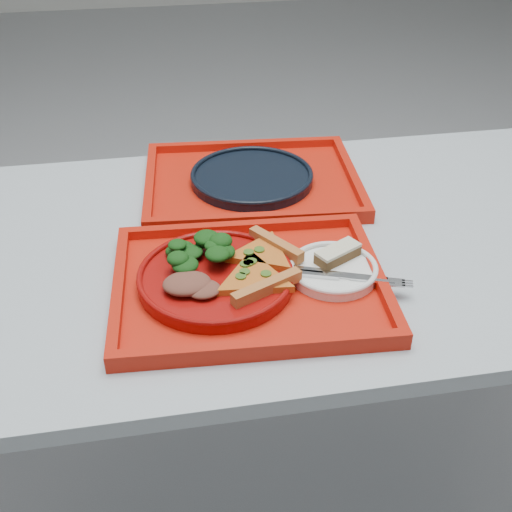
% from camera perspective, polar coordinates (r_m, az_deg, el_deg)
% --- Properties ---
extents(ground, '(10.00, 10.00, 0.00)m').
position_cam_1_polar(ground, '(1.74, 1.43, -19.58)').
color(ground, gray).
rests_on(ground, ground).
extents(table, '(1.60, 0.80, 0.75)m').
position_cam_1_polar(table, '(1.26, 1.87, -1.26)').
color(table, '#A1ABB4').
rests_on(table, ground).
extents(tray_main, '(0.47, 0.38, 0.01)m').
position_cam_1_polar(tray_main, '(1.08, -0.60, -2.73)').
color(tray_main, '#BB1909').
rests_on(tray_main, table).
extents(tray_far, '(0.48, 0.38, 0.01)m').
position_cam_1_polar(tray_far, '(1.39, -0.37, 6.41)').
color(tray_far, '#BB1909').
rests_on(tray_far, table).
extents(dinner_plate, '(0.26, 0.26, 0.02)m').
position_cam_1_polar(dinner_plate, '(1.07, -3.59, -2.08)').
color(dinner_plate, maroon).
rests_on(dinner_plate, tray_main).
extents(side_plate, '(0.15, 0.15, 0.01)m').
position_cam_1_polar(side_plate, '(1.10, 6.87, -1.38)').
color(side_plate, white).
rests_on(side_plate, tray_main).
extents(navy_plate, '(0.26, 0.26, 0.02)m').
position_cam_1_polar(navy_plate, '(1.38, -0.37, 6.93)').
color(navy_plate, black).
rests_on(navy_plate, tray_far).
extents(pizza_slice_a, '(0.18, 0.18, 0.02)m').
position_cam_1_polar(pizza_slice_a, '(1.05, -0.18, -1.79)').
color(pizza_slice_a, orange).
rests_on(pizza_slice_a, dinner_plate).
extents(pizza_slice_b, '(0.18, 0.17, 0.02)m').
position_cam_1_polar(pizza_slice_b, '(1.10, 0.58, 0.35)').
color(pizza_slice_b, orange).
rests_on(pizza_slice_b, dinner_plate).
extents(salad_heap, '(0.10, 0.09, 0.05)m').
position_cam_1_polar(salad_heap, '(1.08, -5.43, 0.46)').
color(salad_heap, black).
rests_on(salad_heap, dinner_plate).
extents(meat_portion, '(0.08, 0.06, 0.02)m').
position_cam_1_polar(meat_portion, '(1.03, -6.16, -2.45)').
color(meat_portion, brown).
rests_on(meat_portion, dinner_plate).
extents(dessert_bar, '(0.09, 0.07, 0.02)m').
position_cam_1_polar(dessert_bar, '(1.11, 7.28, 0.22)').
color(dessert_bar, '#483018').
rests_on(dessert_bar, side_plate).
extents(knife, '(0.18, 0.08, 0.01)m').
position_cam_1_polar(knife, '(1.08, 6.76, -1.53)').
color(knife, silver).
rests_on(knife, side_plate).
extents(fork, '(0.18, 0.08, 0.01)m').
position_cam_1_polar(fork, '(1.07, 8.21, -1.90)').
color(fork, silver).
rests_on(fork, side_plate).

